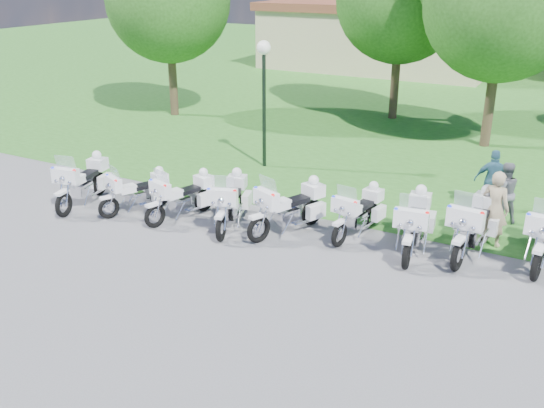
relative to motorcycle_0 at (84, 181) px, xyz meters
The scene contains 15 objects.
ground 5.15m from the motorcycle_0, ahead, with size 100.00×100.00×0.00m, color slate.
grass_lawn 26.65m from the motorcycle_0, 79.09° to the left, with size 100.00×48.00×0.01m, color #2D6921.
motorcycle_0 is the anchor object (origin of this frame).
motorcycle_1 1.72m from the motorcycle_0, ahead, with size 1.22×1.95×1.40m.
motorcycle_2 3.09m from the motorcycle_0, ahead, with size 1.12×2.16×1.49m.
motorcycle_3 4.45m from the motorcycle_0, ahead, with size 1.26×2.30×1.60m.
motorcycle_4 6.02m from the motorcycle_0, ahead, with size 1.37×2.29×1.63m.
motorcycle_5 7.68m from the motorcycle_0, 12.98° to the left, with size 0.92×2.17×1.47m.
motorcycle_6 9.06m from the motorcycle_0, ahead, with size 1.03×2.46×1.66m.
motorcycle_7 10.37m from the motorcycle_0, 11.24° to the left, with size 0.98×2.60×1.75m.
lamp_post 6.50m from the motorcycle_0, 63.12° to the left, with size 0.44×0.44×4.09m.
building_west 27.21m from the motorcycle_0, 92.02° to the left, with size 14.56×8.32×4.10m.
bystander_a 10.82m from the motorcycle_0, 14.24° to the left, with size 0.68×0.44×1.85m, color tan.
bystander_b 11.27m from the motorcycle_0, 21.99° to the left, with size 0.79×0.61×1.62m, color slate.
bystander_c 11.22m from the motorcycle_0, 26.49° to the left, with size 0.98×0.41×1.68m, color #376885.
Camera 1 is at (7.20, -10.56, 6.24)m, focal length 40.00 mm.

